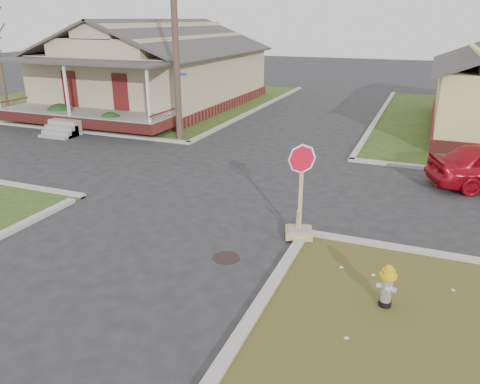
% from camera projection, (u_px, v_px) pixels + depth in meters
% --- Properties ---
extents(ground, '(120.00, 120.00, 0.00)m').
position_uv_depth(ground, '(157.00, 234.00, 12.16)').
color(ground, '#242426').
rests_on(ground, ground).
extents(verge_far_left, '(19.00, 19.00, 0.05)m').
position_uv_depth(verge_far_left, '(132.00, 99.00, 32.36)').
color(verge_far_left, '#2C4518').
rests_on(verge_far_left, ground).
extents(curbs, '(80.00, 40.00, 0.12)m').
position_uv_depth(curbs, '(231.00, 177.00, 16.51)').
color(curbs, '#AFA79E').
rests_on(curbs, ground).
extents(manhole, '(0.64, 0.64, 0.01)m').
position_uv_depth(manhole, '(226.00, 258.00, 10.96)').
color(manhole, black).
rests_on(manhole, ground).
extents(corner_house, '(10.10, 15.50, 5.30)m').
position_uv_depth(corner_house, '(157.00, 69.00, 29.37)').
color(corner_house, maroon).
rests_on(corner_house, ground).
extents(utility_pole, '(1.80, 0.28, 9.00)m').
position_uv_depth(utility_pole, '(175.00, 34.00, 19.75)').
color(utility_pole, '#412F25').
rests_on(utility_pole, ground).
extents(tree_far_left, '(0.22, 0.22, 4.90)m').
position_uv_depth(tree_far_left, '(0.00, 68.00, 28.03)').
color(tree_far_left, '#412F25').
rests_on(tree_far_left, verge_far_left).
extents(fire_hydrant, '(0.33, 0.33, 0.89)m').
position_uv_depth(fire_hydrant, '(387.00, 284.00, 8.89)').
color(fire_hydrant, black).
rests_on(fire_hydrant, ground).
extents(stop_sign, '(0.69, 0.67, 2.43)m').
position_uv_depth(stop_sign, '(299.00, 217.00, 11.79)').
color(stop_sign, tan).
rests_on(stop_sign, ground).
extents(hedge_left, '(1.45, 1.18, 1.10)m').
position_uv_depth(hedge_left, '(60.00, 114.00, 24.24)').
color(hedge_left, '#153513').
rests_on(hedge_left, verge_far_left).
extents(hedge_right, '(1.35, 1.10, 1.03)m').
position_uv_depth(hedge_right, '(111.00, 122.00, 22.60)').
color(hedge_right, '#153513').
rests_on(hedge_right, verge_far_left).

